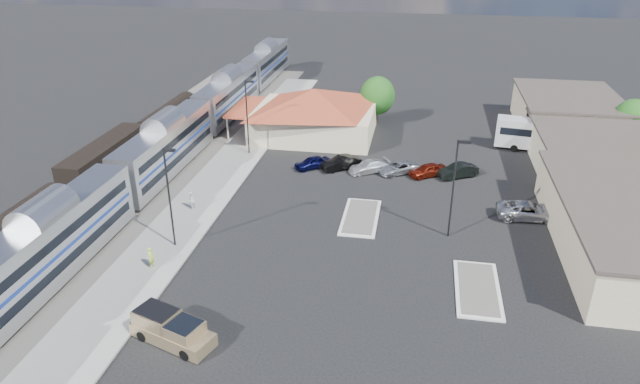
% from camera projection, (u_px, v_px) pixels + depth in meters
% --- Properties ---
extents(ground, '(280.00, 280.00, 0.00)m').
position_uv_depth(ground, '(315.00, 224.00, 52.29)').
color(ground, black).
rests_on(ground, ground).
extents(railbed, '(16.00, 100.00, 0.12)m').
position_uv_depth(railbed, '(141.00, 174.00, 62.74)').
color(railbed, '#4C4944').
rests_on(railbed, ground).
extents(platform, '(5.50, 92.00, 0.18)m').
position_uv_depth(platform, '(213.00, 187.00, 59.51)').
color(platform, gray).
rests_on(platform, ground).
extents(passenger_train, '(3.00, 104.00, 5.55)m').
position_uv_depth(passenger_train, '(167.00, 149.00, 61.76)').
color(passenger_train, silver).
rests_on(passenger_train, ground).
extents(freight_cars, '(2.80, 46.00, 4.00)m').
position_uv_depth(freight_cars, '(106.00, 162.00, 61.02)').
color(freight_cars, black).
rests_on(freight_cars, ground).
extents(station_depot, '(18.35, 12.24, 6.20)m').
position_uv_depth(station_depot, '(314.00, 112.00, 73.06)').
color(station_depot, '#C7B792').
rests_on(station_depot, ground).
extents(buildings_east, '(14.40, 51.40, 4.80)m').
position_uv_depth(buildings_east, '(603.00, 164.00, 59.58)').
color(buildings_east, '#C6B28C').
rests_on(buildings_east, ground).
extents(traffic_island_south, '(3.30, 7.50, 0.21)m').
position_uv_depth(traffic_island_south, '(360.00, 217.00, 53.39)').
color(traffic_island_south, silver).
rests_on(traffic_island_south, ground).
extents(traffic_island_north, '(3.30, 7.50, 0.21)m').
position_uv_depth(traffic_island_north, '(478.00, 289.00, 42.89)').
color(traffic_island_north, silver).
rests_on(traffic_island_north, ground).
extents(lamp_plat_s, '(1.08, 0.25, 9.00)m').
position_uv_depth(lamp_plat_s, '(169.00, 190.00, 46.42)').
color(lamp_plat_s, black).
rests_on(lamp_plat_s, ground).
extents(lamp_plat_n, '(1.08, 0.25, 9.00)m').
position_uv_depth(lamp_plat_n, '(248.00, 111.00, 66.01)').
color(lamp_plat_n, black).
rests_on(lamp_plat_n, ground).
extents(lamp_lot, '(1.08, 0.25, 9.00)m').
position_uv_depth(lamp_lot, '(455.00, 181.00, 48.09)').
color(lamp_lot, black).
rests_on(lamp_lot, ground).
extents(tree_east_c, '(4.41, 4.41, 6.21)m').
position_uv_depth(tree_east_c, '(632.00, 119.00, 68.42)').
color(tree_east_c, '#382314').
rests_on(tree_east_c, ground).
extents(tree_depot, '(4.71, 4.71, 6.63)m').
position_uv_depth(tree_depot, '(377.00, 96.00, 76.82)').
color(tree_depot, '#382314').
rests_on(tree_depot, ground).
extents(pickup_truck, '(6.13, 3.88, 1.99)m').
position_uv_depth(pickup_truck, '(172.00, 330.00, 37.24)').
color(pickup_truck, tan).
rests_on(pickup_truck, ground).
extents(suv, '(5.96, 3.05, 1.61)m').
position_uv_depth(suv, '(528.00, 211.00, 53.01)').
color(suv, '#A8AAB0').
rests_on(suv, ground).
extents(coach_bus, '(12.04, 4.24, 3.79)m').
position_uv_depth(coach_bus, '(547.00, 135.00, 68.08)').
color(coach_bus, white).
rests_on(coach_bus, ground).
extents(person_a, '(0.54, 0.72, 1.76)m').
position_uv_depth(person_a, '(151.00, 257.00, 45.14)').
color(person_a, '#ADCF40').
rests_on(person_a, platform).
extents(person_b, '(0.80, 0.94, 1.71)m').
position_uv_depth(person_b, '(191.00, 200.00, 54.49)').
color(person_b, white).
rests_on(person_b, platform).
extents(parked_car_a, '(4.28, 3.72, 1.39)m').
position_uv_depth(parked_car_a, '(312.00, 162.00, 64.04)').
color(parked_car_a, '#0B0D3A').
rests_on(parked_car_a, ground).
extents(parked_car_b, '(4.68, 3.92, 1.51)m').
position_uv_depth(parked_car_b, '(341.00, 163.00, 63.77)').
color(parked_car_b, black).
rests_on(parked_car_b, ground).
extents(parked_car_c, '(4.99, 3.99, 1.36)m').
position_uv_depth(parked_car_c, '(369.00, 167.00, 63.02)').
color(parked_car_c, silver).
rests_on(parked_car_c, ground).
extents(parked_car_d, '(5.04, 4.41, 1.29)m').
position_uv_depth(parked_car_d, '(398.00, 168.00, 62.79)').
color(parked_car_d, '#9B9DA3').
rests_on(parked_car_d, ground).
extents(parked_car_e, '(4.48, 3.67, 1.44)m').
position_uv_depth(parked_car_e, '(428.00, 170.00, 61.98)').
color(parked_car_e, maroon).
rests_on(parked_car_e, ground).
extents(parked_car_f, '(4.70, 3.68, 1.49)m').
position_uv_depth(parked_car_f, '(458.00, 171.00, 61.73)').
color(parked_car_f, black).
rests_on(parked_car_f, ground).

